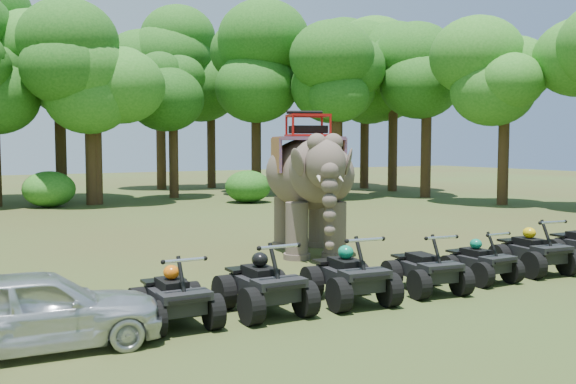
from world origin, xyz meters
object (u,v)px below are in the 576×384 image
at_px(atv_1, 264,276).
at_px(atv_3, 426,262).
at_px(atv_0, 174,289).
at_px(atv_5, 534,245).
at_px(atv_4, 480,255).
at_px(elephant, 308,182).
at_px(atv_2, 350,268).
at_px(parked_car, 38,310).

xyz_separation_m(atv_1, atv_3, (3.67, -0.16, -0.05)).
relative_size(atv_0, atv_5, 0.94).
distance_m(atv_4, atv_5, 1.81).
xyz_separation_m(elephant, atv_5, (3.16, -5.04, -1.32)).
bearing_deg(atv_3, atv_2, -172.59).
distance_m(atv_0, atv_1, 1.66).
bearing_deg(elephant, parked_car, -126.42).
height_order(atv_4, atv_5, atv_5).
bearing_deg(atv_2, parked_car, -172.56).
xyz_separation_m(elephant, atv_3, (-0.39, -5.28, -1.36)).
bearing_deg(atv_1, atv_5, 1.35).
xyz_separation_m(parked_car, atv_5, (11.08, 0.31, 0.04)).
height_order(atv_2, atv_4, atv_2).
relative_size(atv_1, atv_4, 1.17).
height_order(atv_3, atv_5, atv_5).
bearing_deg(atv_1, atv_0, 178.59).
bearing_deg(atv_2, atv_5, 8.36).
xyz_separation_m(atv_0, atv_1, (1.66, -0.06, 0.05)).
bearing_deg(atv_4, atv_5, 1.59).
height_order(parked_car, atv_5, atv_5).
bearing_deg(atv_5, atv_2, -170.40).
distance_m(elephant, atv_5, 6.10).
distance_m(parked_car, atv_4, 9.28).
bearing_deg(elephant, atv_3, -74.71).
xyz_separation_m(parked_car, atv_3, (7.53, 0.07, 0.01)).
xyz_separation_m(elephant, atv_0, (-5.72, -5.06, -1.36)).
distance_m(atv_1, atv_4, 5.41).
xyz_separation_m(atv_3, atv_5, (3.55, 0.24, 0.03)).
bearing_deg(elephant, atv_5, -38.43).
distance_m(atv_2, atv_3, 1.88).
xyz_separation_m(elephant, atv_1, (-4.06, -5.13, -1.31)).
relative_size(atv_2, atv_3, 1.08).
distance_m(parked_car, atv_5, 11.08).
height_order(elephant, parked_car, elephant).
height_order(elephant, atv_5, elephant).
bearing_deg(atv_2, atv_3, 5.00).
bearing_deg(atv_5, atv_0, -172.34).
bearing_deg(parked_car, atv_0, -78.31).
bearing_deg(parked_car, atv_3, -85.30).
bearing_deg(atv_0, atv_2, -1.54).
distance_m(atv_0, atv_2, 3.46).
xyz_separation_m(atv_0, atv_2, (3.45, -0.18, 0.05)).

